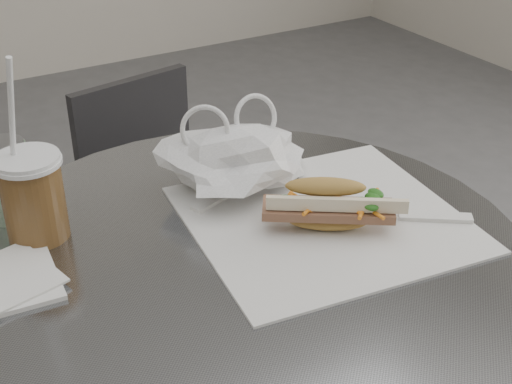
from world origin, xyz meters
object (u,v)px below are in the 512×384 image
banh_mi (327,205)px  drink_can (9,181)px  sunglasses (273,166)px  chair_far (175,252)px  iced_coffee (33,196)px

banh_mi → drink_can: drink_can is taller
sunglasses → drink_can: bearing=156.6°
chair_far → iced_coffee: 0.76m
sunglasses → drink_can: drink_can is taller
chair_far → banh_mi: 0.78m
iced_coffee → sunglasses: 0.36m
iced_coffee → chair_far: bearing=49.5°
chair_far → drink_can: drink_can is taller
chair_far → banh_mi: banh_mi is taller
banh_mi → sunglasses: (0.02, 0.17, -0.02)m
sunglasses → drink_can: (-0.38, 0.08, 0.04)m
iced_coffee → drink_can: (-0.02, 0.07, -0.00)m
banh_mi → iced_coffee: bearing=-174.5°
iced_coffee → drink_can: size_ratio=2.21×
chair_far → banh_mi: (-0.03, -0.62, 0.46)m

